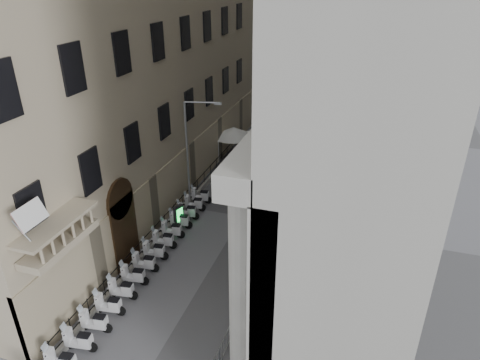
# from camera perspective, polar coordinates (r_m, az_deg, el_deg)

# --- Properties ---
(iron_fence) EXTENTS (0.30, 28.00, 1.40)m
(iron_fence) POSITION_cam_1_polar(r_m,az_deg,el_deg) (31.19, -7.98, -4.66)
(iron_fence) COLOR black
(iron_fence) RESTS_ON ground
(blue_awning) EXTENTS (1.60, 3.00, 3.00)m
(blue_awning) POSITION_cam_1_polar(r_m,az_deg,el_deg) (35.85, 9.91, -0.45)
(blue_awning) COLOR navy
(blue_awning) RESTS_ON ground
(flag) EXTENTS (1.00, 1.40, 8.20)m
(flag) POSITION_cam_1_polar(r_m,az_deg,el_deg) (22.66, -22.14, -20.90)
(flag) COLOR #9E0C11
(flag) RESTS_ON ground
(scooter_2) EXTENTS (1.46, 0.75, 1.50)m
(scooter_2) POSITION_cam_1_polar(r_m,az_deg,el_deg) (22.69, -20.43, -20.44)
(scooter_2) COLOR silver
(scooter_2) RESTS_ON ground
(scooter_3) EXTENTS (1.46, 0.75, 1.50)m
(scooter_3) POSITION_cam_1_polar(r_m,az_deg,el_deg) (23.33, -18.59, -18.52)
(scooter_3) COLOR silver
(scooter_3) RESTS_ON ground
(scooter_4) EXTENTS (1.46, 0.75, 1.50)m
(scooter_4) POSITION_cam_1_polar(r_m,az_deg,el_deg) (24.01, -16.89, -16.68)
(scooter_4) COLOR silver
(scooter_4) RESTS_ON ground
(scooter_5) EXTENTS (1.46, 0.75, 1.50)m
(scooter_5) POSITION_cam_1_polar(r_m,az_deg,el_deg) (24.73, -15.31, -14.94)
(scooter_5) COLOR silver
(scooter_5) RESTS_ON ground
(scooter_6) EXTENTS (1.46, 0.75, 1.50)m
(scooter_6) POSITION_cam_1_polar(r_m,az_deg,el_deg) (25.49, -13.85, -13.28)
(scooter_6) COLOR silver
(scooter_6) RESTS_ON ground
(scooter_7) EXTENTS (1.46, 0.75, 1.50)m
(scooter_7) POSITION_cam_1_polar(r_m,az_deg,el_deg) (26.29, -12.50, -11.72)
(scooter_7) COLOR silver
(scooter_7) RESTS_ON ground
(scooter_8) EXTENTS (1.46, 0.75, 1.50)m
(scooter_8) POSITION_cam_1_polar(r_m,az_deg,el_deg) (27.12, -11.24, -10.25)
(scooter_8) COLOR silver
(scooter_8) RESTS_ON ground
(scooter_9) EXTENTS (1.46, 0.75, 1.50)m
(scooter_9) POSITION_cam_1_polar(r_m,az_deg,el_deg) (27.97, -10.06, -8.86)
(scooter_9) COLOR silver
(scooter_9) RESTS_ON ground
(scooter_10) EXTENTS (1.46, 0.75, 1.50)m
(scooter_10) POSITION_cam_1_polar(r_m,az_deg,el_deg) (28.85, -8.97, -7.55)
(scooter_10) COLOR silver
(scooter_10) RESTS_ON ground
(scooter_11) EXTENTS (1.46, 0.75, 1.50)m
(scooter_11) POSITION_cam_1_polar(r_m,az_deg,el_deg) (29.76, -7.94, -6.31)
(scooter_11) COLOR silver
(scooter_11) RESTS_ON ground
(scooter_12) EXTENTS (1.46, 0.75, 1.50)m
(scooter_12) POSITION_cam_1_polar(r_m,az_deg,el_deg) (30.69, -6.99, -5.15)
(scooter_12) COLOR silver
(scooter_12) RESTS_ON ground
(scooter_13) EXTENTS (1.46, 0.75, 1.50)m
(scooter_13) POSITION_cam_1_polar(r_m,az_deg,el_deg) (31.63, -6.09, -4.06)
(scooter_13) COLOR silver
(scooter_13) RESTS_ON ground
(scooter_14) EXTENTS (1.46, 0.75, 1.50)m
(scooter_14) POSITION_cam_1_polar(r_m,az_deg,el_deg) (32.60, -5.25, -3.03)
(scooter_14) COLOR silver
(scooter_14) RESTS_ON ground
(barrier_1) EXTENTS (0.60, 2.40, 1.10)m
(barrier_1) POSITION_cam_1_polar(r_m,az_deg,el_deg) (21.63, -1.52, -21.15)
(barrier_1) COLOR #9DA0A4
(barrier_1) RESTS_ON ground
(barrier_2) EXTENTS (0.60, 2.40, 1.10)m
(barrier_2) POSITION_cam_1_polar(r_m,az_deg,el_deg) (23.30, 0.57, -16.83)
(barrier_2) COLOR #9DA0A4
(barrier_2) RESTS_ON ground
(barrier_3) EXTENTS (0.60, 2.40, 1.10)m
(barrier_3) POSITION_cam_1_polar(r_m,az_deg,el_deg) (25.11, 2.30, -13.09)
(barrier_3) COLOR #9DA0A4
(barrier_3) RESTS_ON ground
(barrier_4) EXTENTS (0.60, 2.40, 1.10)m
(barrier_4) POSITION_cam_1_polar(r_m,az_deg,el_deg) (27.03, 3.75, -9.86)
(barrier_4) COLOR #9DA0A4
(barrier_4) RESTS_ON ground
(barrier_5) EXTENTS (0.60, 2.40, 1.10)m
(barrier_5) POSITION_cam_1_polar(r_m,az_deg,el_deg) (29.03, 4.98, -7.06)
(barrier_5) COLOR #9DA0A4
(barrier_5) RESTS_ON ground
(barrier_6) EXTENTS (0.60, 2.40, 1.10)m
(barrier_6) POSITION_cam_1_polar(r_m,az_deg,el_deg) (31.11, 6.03, -4.62)
(barrier_6) COLOR #9DA0A4
(barrier_6) RESTS_ON ground
(barrier_7) EXTENTS (0.60, 2.40, 1.10)m
(barrier_7) POSITION_cam_1_polar(r_m,az_deg,el_deg) (33.24, 6.95, -2.49)
(barrier_7) COLOR #9DA0A4
(barrier_7) RESTS_ON ground
(barrier_8) EXTENTS (0.60, 2.40, 1.10)m
(barrier_8) POSITION_cam_1_polar(r_m,az_deg,el_deg) (35.43, 7.75, -0.63)
(barrier_8) COLOR #9DA0A4
(barrier_8) RESTS_ON ground
(barrier_9) EXTENTS (0.60, 2.40, 1.10)m
(barrier_9) POSITION_cam_1_polar(r_m,az_deg,el_deg) (37.65, 8.46, 1.02)
(barrier_9) COLOR #9DA0A4
(barrier_9) RESTS_ON ground
(security_tent) EXTENTS (3.65, 3.65, 2.97)m
(security_tent) POSITION_cam_1_polar(r_m,az_deg,el_deg) (39.04, -0.49, 6.21)
(security_tent) COLOR silver
(security_tent) RESTS_ON ground
(street_lamp) EXTENTS (2.57, 0.75, 7.99)m
(street_lamp) POSITION_cam_1_polar(r_m,az_deg,el_deg) (30.26, -6.54, 4.49)
(street_lamp) COLOR #96999F
(street_lamp) RESTS_ON ground
(info_kiosk) EXTENTS (0.44, 0.80, 1.63)m
(info_kiosk) POSITION_cam_1_polar(r_m,az_deg,el_deg) (29.45, -8.17, -4.81)
(info_kiosk) COLOR black
(info_kiosk) RESTS_ON ground
(pedestrian_a) EXTENTS (0.79, 0.64, 1.85)m
(pedestrian_a) POSITION_cam_1_polar(r_m,az_deg,el_deg) (31.87, 1.32, -1.74)
(pedestrian_a) COLOR black
(pedestrian_a) RESTS_ON ground
(pedestrian_b) EXTENTS (1.21, 1.20, 1.97)m
(pedestrian_b) POSITION_cam_1_polar(r_m,az_deg,el_deg) (42.28, 8.48, 5.37)
(pedestrian_b) COLOR black
(pedestrian_b) RESTS_ON ground
(pedestrian_c) EXTENTS (0.85, 0.57, 1.69)m
(pedestrian_c) POSITION_cam_1_polar(r_m,az_deg,el_deg) (41.07, 5.57, 4.69)
(pedestrian_c) COLOR black
(pedestrian_c) RESTS_ON ground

